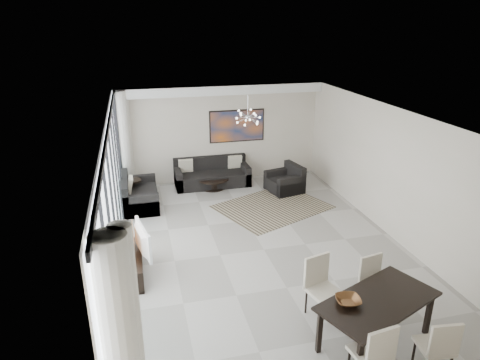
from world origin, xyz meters
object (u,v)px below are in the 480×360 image
object	(u,v)px
coffee_table	(213,182)
tv_console	(132,265)
television	(138,240)
sofa_main	(212,176)
dining_table	(378,304)

from	to	relation	value
coffee_table	tv_console	bearing A→B (deg)	-120.23
television	coffee_table	bearing A→B (deg)	-40.31
sofa_main	tv_console	world-z (taller)	sofa_main
sofa_main	television	size ratio (longest dim) A/B	2.19
coffee_table	dining_table	size ratio (longest dim) A/B	0.45
sofa_main	television	bearing A→B (deg)	-117.08
sofa_main	tv_console	size ratio (longest dim) A/B	1.55
sofa_main	tv_console	xyz separation A→B (m)	(-2.39, -4.36, -0.05)
television	tv_console	bearing A→B (deg)	77.40
coffee_table	dining_table	distance (m)	6.98
tv_console	dining_table	xyz separation A→B (m)	(3.57, -2.81, 0.47)
coffee_table	dining_table	bearing A→B (deg)	-80.02
tv_console	dining_table	size ratio (longest dim) A/B	0.68
coffee_table	dining_table	xyz separation A→B (m)	(1.21, -6.86, 0.51)
dining_table	sofa_main	bearing A→B (deg)	99.33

